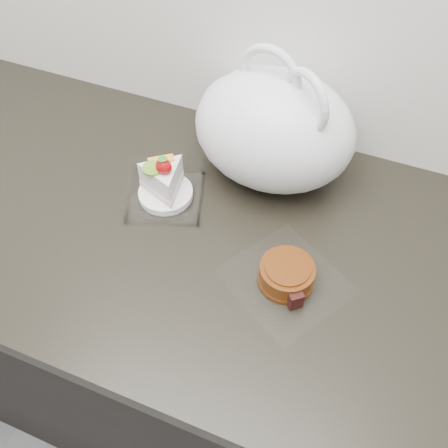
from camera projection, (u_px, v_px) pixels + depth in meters
name	position (u px, v px, depth m)	size (l,w,h in m)	color
counter	(177.00, 329.00, 1.27)	(2.04, 0.64, 0.90)	black
cake_tray	(165.00, 187.00, 0.93)	(0.18, 0.18, 0.11)	white
mooncake_wrap	(287.00, 276.00, 0.82)	(0.24, 0.24, 0.04)	white
plastic_bag	(268.00, 126.00, 0.92)	(0.37, 0.33, 0.27)	white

